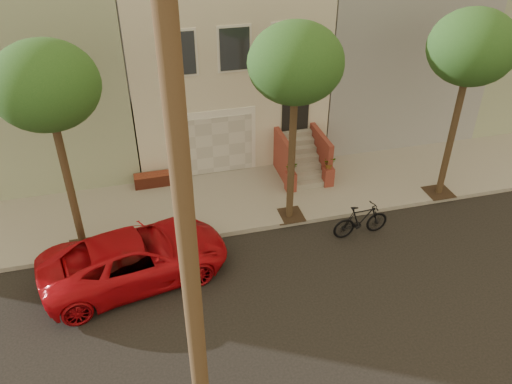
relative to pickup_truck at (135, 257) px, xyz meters
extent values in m
plane|color=black|center=(4.00, -2.34, -0.72)|extent=(90.00, 90.00, 0.00)
cube|color=gray|center=(4.00, 3.01, -0.64)|extent=(40.00, 3.70, 0.15)
cube|color=beige|center=(4.00, 8.86, 2.93)|extent=(7.00, 8.00, 7.00)
cube|color=gray|center=(-2.80, 8.86, 2.93)|extent=(6.50, 8.00, 7.00)
cube|color=#929599|center=(10.80, 8.86, 2.93)|extent=(6.50, 8.00, 7.00)
cube|color=gray|center=(17.30, 8.86, 2.93)|extent=(6.50, 8.00, 7.00)
cube|color=silver|center=(3.10, 4.88, 0.68)|extent=(3.20, 0.12, 2.50)
cube|color=beige|center=(3.10, 4.82, 0.58)|extent=(2.90, 0.06, 2.20)
cube|color=gray|center=(3.10, 3.01, -0.56)|extent=(3.20, 3.70, 0.02)
cube|color=brown|center=(0.90, 4.56, -0.35)|extent=(1.40, 0.45, 0.44)
cube|color=black|center=(6.20, 4.83, 1.83)|extent=(1.00, 0.06, 2.00)
cube|color=#3F4751|center=(2.20, 4.83, 4.03)|extent=(1.00, 0.06, 1.40)
cube|color=silver|center=(2.20, 4.85, 4.03)|extent=(1.15, 0.05, 1.55)
cube|color=#3F4751|center=(4.00, 4.83, 4.03)|extent=(1.00, 0.06, 1.40)
cube|color=silver|center=(4.00, 4.85, 4.03)|extent=(1.15, 0.05, 1.55)
cube|color=#3F4751|center=(5.80, 4.83, 4.03)|extent=(1.00, 0.06, 1.40)
cube|color=silver|center=(5.80, 4.85, 4.03)|extent=(1.15, 0.05, 1.55)
cube|color=gray|center=(6.20, 3.04, -0.47)|extent=(1.20, 0.28, 0.20)
cube|color=gray|center=(6.20, 3.32, -0.27)|extent=(1.20, 0.28, 0.20)
cube|color=gray|center=(6.20, 3.60, -0.07)|extent=(1.20, 0.28, 0.20)
cube|color=gray|center=(6.20, 3.88, 0.13)|extent=(1.20, 0.28, 0.20)
cube|color=gray|center=(6.20, 4.16, 0.33)|extent=(1.20, 0.28, 0.20)
cube|color=gray|center=(6.20, 4.44, 0.53)|extent=(1.20, 0.28, 0.20)
cube|color=gray|center=(6.20, 4.72, 0.73)|extent=(1.20, 0.28, 0.20)
cube|color=brown|center=(5.50, 3.88, 0.23)|extent=(0.18, 1.96, 1.60)
cube|color=brown|center=(6.90, 3.88, 0.23)|extent=(0.18, 1.96, 1.60)
cube|color=brown|center=(5.50, 3.00, -0.22)|extent=(0.35, 0.35, 0.70)
imported|color=#1C4A1A|center=(5.50, 3.00, 0.36)|extent=(0.40, 0.35, 0.45)
cube|color=brown|center=(6.90, 3.00, -0.22)|extent=(0.35, 0.35, 0.70)
imported|color=#1C4A1A|center=(6.90, 3.00, 0.36)|extent=(0.41, 0.35, 0.45)
cube|color=#2D2116|center=(-1.50, 1.56, -0.56)|extent=(0.90, 0.90, 0.02)
cylinder|color=#382819|center=(-1.50, 1.56, 1.53)|extent=(0.22, 0.22, 4.20)
ellipsoid|color=#1C4A1A|center=(-1.50, 1.56, 4.58)|extent=(2.70, 2.57, 2.29)
cube|color=#2D2116|center=(5.00, 1.56, -0.56)|extent=(0.90, 0.90, 0.02)
cylinder|color=#382819|center=(5.00, 1.56, 1.53)|extent=(0.22, 0.22, 4.20)
ellipsoid|color=#1C4A1A|center=(5.00, 1.56, 4.58)|extent=(2.70, 2.57, 2.29)
cube|color=#2D2116|center=(10.50, 1.56, -0.56)|extent=(0.90, 0.90, 0.02)
cylinder|color=#382819|center=(10.50, 1.56, 1.53)|extent=(0.22, 0.22, 4.20)
ellipsoid|color=#1C4A1A|center=(10.50, 1.56, 4.58)|extent=(2.70, 2.57, 2.29)
cylinder|color=#4E3924|center=(1.00, -5.54, 4.28)|extent=(0.30, 0.30, 10.00)
imported|color=red|center=(0.00, 0.00, 0.00)|extent=(5.52, 3.32, 1.43)
imported|color=black|center=(6.90, 0.22, -0.16)|extent=(1.88, 0.62, 1.11)
camera|label=1|loc=(0.51, -11.38, 9.36)|focal=36.02mm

